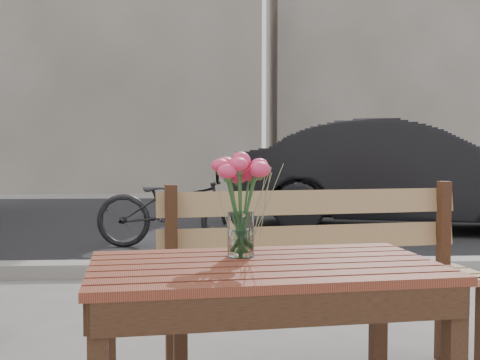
# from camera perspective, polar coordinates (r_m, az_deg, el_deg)

# --- Properties ---
(street) EXTENTS (30.00, 8.12, 0.12)m
(street) POSITION_cam_1_polar(r_m,az_deg,el_deg) (7.26, -0.42, -5.35)
(street) COLOR black
(street) RESTS_ON ground
(backdrop_buildings) EXTENTS (15.50, 4.00, 8.00)m
(backdrop_buildings) POSITION_cam_1_polar(r_m,az_deg,el_deg) (16.71, -1.42, 11.67)
(backdrop_buildings) COLOR slate
(backdrop_buildings) RESTS_ON ground
(main_table) EXTENTS (1.22, 0.80, 0.71)m
(main_table) POSITION_cam_1_polar(r_m,az_deg,el_deg) (2.04, 2.36, -11.05)
(main_table) COLOR #5D1F18
(main_table) RESTS_ON ground
(main_bench) EXTENTS (1.57, 0.68, 0.94)m
(main_bench) POSITION_cam_1_polar(r_m,az_deg,el_deg) (2.88, 7.58, -7.31)
(main_bench) COLOR #A18353
(main_bench) RESTS_ON ground
(main_vase) EXTENTS (0.20, 0.20, 0.37)m
(main_vase) POSITION_cam_1_polar(r_m,az_deg,el_deg) (2.10, 0.08, -1.11)
(main_vase) COLOR white
(main_vase) RESTS_ON main_table
(parked_car) EXTENTS (4.66, 2.65, 1.45)m
(parked_car) POSITION_cam_1_polar(r_m,az_deg,el_deg) (8.30, 15.32, 0.42)
(parked_car) COLOR black
(parked_car) RESTS_ON ground
(bicycle) EXTENTS (1.77, 0.74, 0.91)m
(bicycle) POSITION_cam_1_polar(r_m,az_deg,el_deg) (6.62, -6.13, -2.47)
(bicycle) COLOR black
(bicycle) RESTS_ON ground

